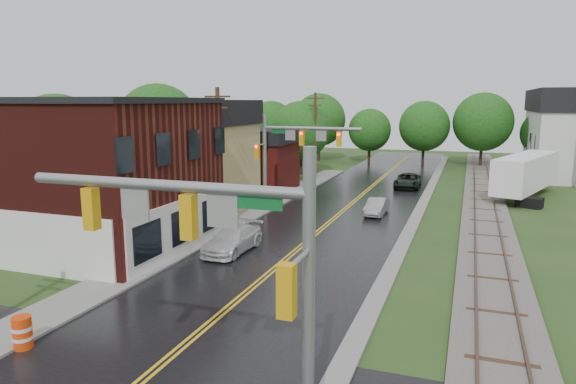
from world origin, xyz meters
The scene contains 20 objects.
main_road centered at (0.00, 30.00, 0.00)m, with size 10.00×90.00×0.02m, color black.
curb_right centered at (5.40, 35.00, 0.00)m, with size 0.80×70.00×0.12m, color gray.
sidewalk_left centered at (-6.20, 25.00, 0.00)m, with size 2.40×50.00×0.12m, color gray.
brick_building centered at (-12.48, 15.00, 4.15)m, with size 14.30×10.30×8.30m.
yellow_house centered at (-11.00, 26.00, 3.20)m, with size 8.00×7.00×6.40m, color tan.
darkred_building centered at (-10.00, 35.00, 2.20)m, with size 7.00×6.00×4.40m, color #3F0F0C.
railroad centered at (10.00, 35.00, 0.11)m, with size 3.20×80.00×0.30m.
traffic_signal_near centered at (3.47, 2.00, 4.97)m, with size 7.34×0.30×7.20m.
traffic_signal_far centered at (-3.47, 27.00, 4.97)m, with size 7.34×0.43×7.20m.
utility_pole_b centered at (-6.80, 22.00, 4.72)m, with size 1.80×0.28×9.00m.
utility_pole_c centered at (-6.80, 44.00, 4.72)m, with size 1.80×0.28×9.00m.
tree_left_a centered at (-19.85, 21.90, 5.11)m, with size 6.80×6.80×8.67m.
tree_left_b centered at (-17.85, 31.90, 5.72)m, with size 7.60×7.60×9.69m.
tree_left_c centered at (-13.85, 39.90, 4.51)m, with size 6.00×6.00×7.65m.
tree_left_e centered at (-8.85, 45.90, 4.81)m, with size 6.40×6.40×8.16m.
suv_dark centered at (3.32, 40.81, 0.69)m, with size 2.27×4.93×1.37m, color black.
sedan_silver centered at (2.58, 28.26, 0.59)m, with size 1.26×3.60×1.19m, color #9F9EA3.
pickup_white centered at (-3.20, 16.41, 0.68)m, with size 1.90×4.68×1.36m, color silver.
semi_trailer centered at (13.26, 39.03, 2.18)m, with size 6.10×11.55×3.64m.
construction_barrel centered at (-4.92, 4.00, 0.56)m, with size 0.62×0.62×1.11m, color red.
Camera 1 is at (8.69, -8.01, 8.11)m, focal length 32.00 mm.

